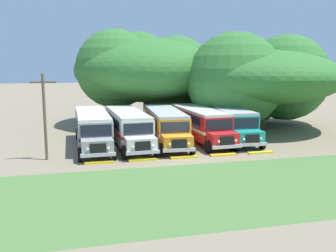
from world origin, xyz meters
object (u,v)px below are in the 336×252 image
object	(u,v)px
parked_bus_slot_2	(165,124)
parked_bus_slot_3	(199,123)
parked_bus_slot_0	(93,127)
broad_shade_tree	(147,70)
secondary_tree	(258,79)
utility_pole	(45,114)
parked_bus_slot_4	(227,121)
parked_bus_slot_1	(128,126)

from	to	relation	value
parked_bus_slot_2	parked_bus_slot_3	xyz separation A→B (m)	(3.15, 0.20, 0.00)
parked_bus_slot_0	broad_shade_tree	bearing A→B (deg)	149.78
parked_bus_slot_3	broad_shade_tree	size ratio (longest dim) A/B	0.63
broad_shade_tree	secondary_tree	xyz separation A→B (m)	(10.87, -6.13, -0.82)
secondary_tree	utility_pole	xyz separation A→B (m)	(-21.22, -9.61, -1.84)
parked_bus_slot_0	broad_shade_tree	xyz separation A→B (m)	(6.88, 12.00, 4.37)
parked_bus_slot_3	secondary_tree	bearing A→B (deg)	120.69
parked_bus_slot_4	parked_bus_slot_0	bearing A→B (deg)	-84.41
parked_bus_slot_0	secondary_tree	bearing A→B (deg)	107.90
parked_bus_slot_2	parked_bus_slot_4	world-z (taller)	same
secondary_tree	broad_shade_tree	bearing A→B (deg)	150.59
parked_bus_slot_1	secondary_tree	world-z (taller)	secondary_tree
parked_bus_slot_1	utility_pole	size ratio (longest dim) A/B	1.79
parked_bus_slot_1	broad_shade_tree	xyz separation A→B (m)	(3.97, 12.03, 4.37)
parked_bus_slot_2	broad_shade_tree	distance (m)	12.73
parked_bus_slot_2	broad_shade_tree	size ratio (longest dim) A/B	0.63
broad_shade_tree	utility_pole	world-z (taller)	broad_shade_tree
parked_bus_slot_4	parked_bus_slot_1	bearing A→B (deg)	-83.38
broad_shade_tree	utility_pole	size ratio (longest dim) A/B	2.86
parked_bus_slot_2	utility_pole	xyz separation A→B (m)	(-9.62, -3.80, 1.70)
utility_pole	parked_bus_slot_0	bearing A→B (deg)	47.20
parked_bus_slot_1	parked_bus_slot_3	bearing A→B (deg)	90.42
parked_bus_slot_0	parked_bus_slot_3	distance (m)	9.31
parked_bus_slot_0	parked_bus_slot_3	world-z (taller)	same
parked_bus_slot_4	secondary_tree	distance (m)	8.55
parked_bus_slot_1	utility_pole	bearing A→B (deg)	-62.09
parked_bus_slot_0	parked_bus_slot_3	size ratio (longest dim) A/B	1.00
parked_bus_slot_4	utility_pole	xyz separation A→B (m)	(-15.55, -4.27, 1.70)
parked_bus_slot_0	utility_pole	bearing A→B (deg)	-43.19
parked_bus_slot_4	broad_shade_tree	distance (m)	13.33
parked_bus_slot_4	broad_shade_tree	world-z (taller)	broad_shade_tree
parked_bus_slot_2	parked_bus_slot_4	xyz separation A→B (m)	(5.93, 0.47, 0.00)
parked_bus_slot_0	broad_shade_tree	size ratio (longest dim) A/B	0.62
parked_bus_slot_4	broad_shade_tree	xyz separation A→B (m)	(-5.21, 11.46, 4.37)
parked_bus_slot_2	broad_shade_tree	world-z (taller)	broad_shade_tree
broad_shade_tree	secondary_tree	distance (m)	12.51
parked_bus_slot_1	secondary_tree	bearing A→B (deg)	109.46
parked_bus_slot_3	parked_bus_slot_4	bearing A→B (deg)	92.77
parked_bus_slot_0	utility_pole	xyz separation A→B (m)	(-3.46, -3.74, 1.70)
parked_bus_slot_4	secondary_tree	world-z (taller)	secondary_tree
parked_bus_slot_2	secondary_tree	bearing A→B (deg)	120.07
parked_bus_slot_0	parked_bus_slot_4	distance (m)	12.10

